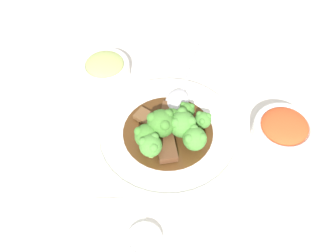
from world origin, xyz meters
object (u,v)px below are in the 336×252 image
object	(u,v)px
broccoli_floret_5	(195,138)
broccoli_floret_6	(203,120)
beef_strip_2	(168,112)
serving_spoon	(180,96)
side_bowl_appetizer	(105,68)
side_bowl_kimchi	(283,130)
beef_strip_1	(151,120)
broccoli_floret_4	(147,135)
beef_strip_0	(166,146)
sauce_dish	(144,240)
broccoli_floret_7	(151,145)
main_plate	(168,133)
broccoli_floret_3	(187,110)
broccoli_floret_2	(183,123)
broccoli_floret_1	(161,123)
broccoli_floret_0	(172,117)

from	to	relation	value
broccoli_floret_5	broccoli_floret_6	world-z (taller)	broccoli_floret_5
beef_strip_2	serving_spoon	xyz separation A→B (m)	(-0.05, 0.01, 0.00)
broccoli_floret_5	side_bowl_appetizer	distance (m)	0.29
side_bowl_kimchi	broccoli_floret_6	bearing A→B (deg)	-80.66
beef_strip_1	broccoli_floret_4	world-z (taller)	broccoli_floret_4
beef_strip_0	sauce_dish	xyz separation A→B (m)	(0.18, 0.01, -0.02)
side_bowl_appetizer	broccoli_floret_4	bearing A→B (deg)	41.18
beef_strip_2	broccoli_floret_7	xyz separation A→B (m)	(0.11, -0.00, 0.03)
main_plate	beef_strip_0	distance (m)	0.05
side_bowl_kimchi	serving_spoon	bearing A→B (deg)	-99.32
beef_strip_0	broccoli_floret_3	world-z (taller)	broccoli_floret_3
main_plate	broccoli_floret_5	xyz separation A→B (m)	(0.03, 0.06, 0.04)
broccoli_floret_6	broccoli_floret_7	size ratio (longest dim) A/B	0.69
broccoli_floret_4	main_plate	bearing A→B (deg)	143.12
beef_strip_1	broccoli_floret_5	world-z (taller)	broccoli_floret_5
broccoli_floret_4	broccoli_floret_6	xyz separation A→B (m)	(-0.07, 0.09, -0.01)
serving_spoon	beef_strip_2	bearing A→B (deg)	-17.46
broccoli_floret_3	side_bowl_appetizer	size ratio (longest dim) A/B	0.33
beef_strip_1	broccoli_floret_5	distance (m)	0.11
beef_strip_1	broccoli_floret_2	world-z (taller)	broccoli_floret_2
broccoli_floret_1	broccoli_floret_3	world-z (taller)	broccoli_floret_1
broccoli_floret_2	serving_spoon	bearing A→B (deg)	-163.74
broccoli_floret_5	side_bowl_appetizer	world-z (taller)	broccoli_floret_5
beef_strip_0	broccoli_floret_7	world-z (taller)	broccoli_floret_7
broccoli_floret_1	side_bowl_appetizer	xyz separation A→B (m)	(-0.14, -0.17, -0.03)
broccoli_floret_4	serving_spoon	bearing A→B (deg)	165.46
beef_strip_0	broccoli_floret_5	size ratio (longest dim) A/B	1.51
main_plate	broccoli_floret_6	distance (m)	0.08
beef_strip_2	broccoli_floret_7	distance (m)	0.11
broccoli_floret_0	broccoli_floret_6	size ratio (longest dim) A/B	1.24
beef_strip_1	broccoli_floret_6	bearing A→B (deg)	98.10
broccoli_floret_6	side_bowl_kimchi	xyz separation A→B (m)	(-0.03, 0.16, -0.01)
sauce_dish	broccoli_floret_2	bearing A→B (deg)	177.11
side_bowl_kimchi	sauce_dish	world-z (taller)	side_bowl_kimchi
beef_strip_1	broccoli_floret_5	size ratio (longest dim) A/B	1.53
beef_strip_1	broccoli_floret_4	size ratio (longest dim) A/B	1.54
broccoli_floret_6	broccoli_floret_7	world-z (taller)	broccoli_floret_7
serving_spoon	side_bowl_kimchi	distance (m)	0.22
broccoli_floret_5	side_bowl_appetizer	bearing A→B (deg)	-123.04
side_bowl_kimchi	side_bowl_appetizer	bearing A→B (deg)	-100.84
beef_strip_2	broccoli_floret_1	bearing A→B (deg)	1.71
broccoli_floret_6	serving_spoon	xyz separation A→B (m)	(-0.06, -0.06, -0.01)
broccoli_floret_3	sauce_dish	bearing A→B (deg)	-2.10
main_plate	side_bowl_appetizer	world-z (taller)	side_bowl_appetizer
beef_strip_2	broccoli_floret_3	distance (m)	0.04
beef_strip_2	broccoli_floret_3	xyz separation A→B (m)	(-0.00, 0.04, 0.02)
broccoli_floret_0	side_bowl_kimchi	distance (m)	0.22
broccoli_floret_1	broccoli_floret_5	size ratio (longest dim) A/B	1.26
main_plate	broccoli_floret_6	size ratio (longest dim) A/B	7.87
beef_strip_0	sauce_dish	bearing A→B (deg)	3.17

